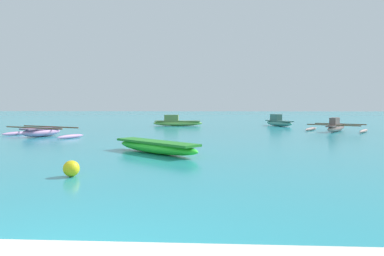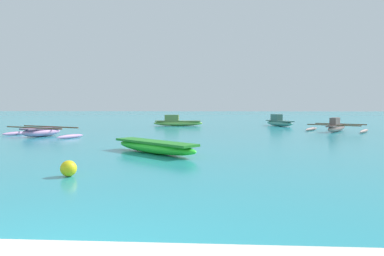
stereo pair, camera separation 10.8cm
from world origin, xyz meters
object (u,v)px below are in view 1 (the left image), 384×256
(moored_boat_0, at_px, (176,122))
(moored_boat_1, at_px, (42,132))
(moored_boat_2, at_px, (278,122))
(moored_boat_3, at_px, (336,127))
(mooring_buoy_0, at_px, (71,169))
(moored_boat_4, at_px, (156,146))

(moored_boat_0, xyz_separation_m, moored_boat_1, (-6.35, -10.75, -0.07))
(moored_boat_2, xyz_separation_m, moored_boat_3, (2.52, -6.29, -0.05))
(moored_boat_3, height_order, mooring_buoy_0, moored_boat_3)
(mooring_buoy_0, bearing_deg, moored_boat_0, 88.97)
(moored_boat_3, distance_m, mooring_buoy_0, 19.09)
(moored_boat_4, bearing_deg, moored_boat_2, 107.27)
(moored_boat_0, relative_size, mooring_buoy_0, 11.00)
(moored_boat_0, distance_m, mooring_buoy_0, 21.17)
(moored_boat_2, xyz_separation_m, moored_boat_4, (-7.68, -17.38, -0.11))
(moored_boat_1, bearing_deg, moored_boat_0, -5.92)
(moored_boat_0, distance_m, moored_boat_3, 12.66)
(moored_boat_1, distance_m, moored_boat_2, 18.64)
(moored_boat_1, xyz_separation_m, moored_boat_3, (17.52, 4.78, 0.04))
(moored_boat_4, relative_size, mooring_buoy_0, 9.36)
(moored_boat_3, bearing_deg, moored_boat_2, 55.57)
(moored_boat_0, xyz_separation_m, moored_boat_4, (0.96, -17.06, -0.09))
(moored_boat_0, distance_m, moored_boat_2, 8.65)
(moored_boat_0, height_order, moored_boat_1, moored_boat_0)
(moored_boat_0, bearing_deg, moored_boat_2, 1.29)
(mooring_buoy_0, bearing_deg, moored_boat_2, 67.22)
(moored_boat_3, height_order, moored_boat_4, moored_boat_3)
(moored_boat_0, distance_m, moored_boat_1, 12.48)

